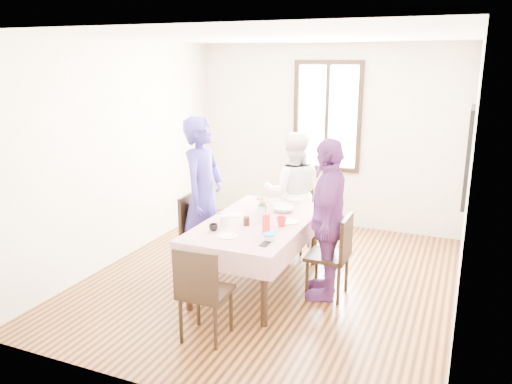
% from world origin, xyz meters
% --- Properties ---
extents(ground, '(4.50, 4.50, 0.00)m').
position_xyz_m(ground, '(0.00, 0.00, 0.00)').
color(ground, black).
rests_on(ground, ground).
extents(back_wall, '(4.00, 0.00, 4.00)m').
position_xyz_m(back_wall, '(0.00, 2.25, 1.35)').
color(back_wall, beige).
rests_on(back_wall, ground).
extents(right_wall, '(0.00, 4.50, 4.50)m').
position_xyz_m(right_wall, '(2.00, 0.00, 1.35)').
color(right_wall, beige).
rests_on(right_wall, ground).
extents(window_frame, '(1.02, 0.06, 1.62)m').
position_xyz_m(window_frame, '(0.00, 2.23, 1.65)').
color(window_frame, black).
rests_on(window_frame, back_wall).
extents(window_pane, '(0.90, 0.02, 1.50)m').
position_xyz_m(window_pane, '(0.00, 2.24, 1.65)').
color(window_pane, white).
rests_on(window_pane, back_wall).
extents(art_poster, '(0.04, 0.76, 0.96)m').
position_xyz_m(art_poster, '(1.98, 0.30, 1.55)').
color(art_poster, red).
rests_on(art_poster, right_wall).
extents(dining_table, '(0.94, 1.75, 0.75)m').
position_xyz_m(dining_table, '(-0.08, -0.21, 0.38)').
color(dining_table, black).
rests_on(dining_table, ground).
extents(tablecloth, '(1.06, 1.87, 0.01)m').
position_xyz_m(tablecloth, '(-0.08, -0.21, 0.76)').
color(tablecloth, '#570315').
rests_on(tablecloth, dining_table).
extents(chair_left, '(0.43, 0.43, 0.91)m').
position_xyz_m(chair_left, '(-0.87, -0.05, 0.46)').
color(chair_left, black).
rests_on(chair_left, ground).
extents(chair_right, '(0.43, 0.43, 0.91)m').
position_xyz_m(chair_right, '(0.71, -0.16, 0.46)').
color(chair_right, black).
rests_on(chair_right, ground).
extents(chair_far, '(0.42, 0.42, 0.91)m').
position_xyz_m(chair_far, '(-0.08, 0.99, 0.46)').
color(chair_far, black).
rests_on(chair_far, ground).
extents(chair_near, '(0.44, 0.44, 0.91)m').
position_xyz_m(chair_near, '(-0.08, -1.42, 0.46)').
color(chair_near, black).
rests_on(chair_near, ground).
extents(person_left, '(0.44, 0.68, 1.85)m').
position_xyz_m(person_left, '(-0.84, -0.05, 0.93)').
color(person_left, navy).
rests_on(person_left, ground).
extents(person_far, '(0.93, 0.83, 1.59)m').
position_xyz_m(person_far, '(-0.08, 0.97, 0.79)').
color(person_far, white).
rests_on(person_far, ground).
extents(person_right, '(0.59, 1.06, 1.72)m').
position_xyz_m(person_right, '(0.68, -0.16, 0.86)').
color(person_right, '#602B6E').
rests_on(person_right, ground).
extents(mug_black, '(0.12, 0.12, 0.07)m').
position_xyz_m(mug_black, '(-0.37, -0.70, 0.80)').
color(mug_black, black).
rests_on(mug_black, tablecloth).
extents(mug_flag, '(0.15, 0.15, 0.10)m').
position_xyz_m(mug_flag, '(0.22, -0.29, 0.81)').
color(mug_flag, red).
rests_on(mug_flag, tablecloth).
extents(mug_green, '(0.14, 0.14, 0.08)m').
position_xyz_m(mug_green, '(-0.17, 0.13, 0.80)').
color(mug_green, '#0C7226').
rests_on(mug_green, tablecloth).
extents(serving_bowl, '(0.27, 0.27, 0.06)m').
position_xyz_m(serving_bowl, '(0.06, 0.22, 0.79)').
color(serving_bowl, white).
rests_on(serving_bowl, tablecloth).
extents(juice_carton, '(0.06, 0.06, 0.19)m').
position_xyz_m(juice_carton, '(0.14, -0.53, 0.86)').
color(juice_carton, red).
rests_on(juice_carton, tablecloth).
extents(butter_tub, '(0.11, 0.11, 0.05)m').
position_xyz_m(butter_tub, '(0.26, -0.73, 0.79)').
color(butter_tub, white).
rests_on(butter_tub, tablecloth).
extents(jam_jar, '(0.07, 0.07, 0.10)m').
position_xyz_m(jam_jar, '(-0.13, -0.41, 0.81)').
color(jam_jar, black).
rests_on(jam_jar, tablecloth).
extents(drinking_glass, '(0.08, 0.08, 0.11)m').
position_xyz_m(drinking_glass, '(-0.34, -0.52, 0.82)').
color(drinking_glass, silver).
rests_on(drinking_glass, tablecloth).
extents(smartphone, '(0.07, 0.15, 0.01)m').
position_xyz_m(smartphone, '(0.27, -0.86, 0.77)').
color(smartphone, black).
rests_on(smartphone, tablecloth).
extents(flower_vase, '(0.07, 0.07, 0.15)m').
position_xyz_m(flower_vase, '(-0.05, -0.18, 0.84)').
color(flower_vase, silver).
rests_on(flower_vase, tablecloth).
extents(plate_left, '(0.20, 0.20, 0.01)m').
position_xyz_m(plate_left, '(-0.41, -0.13, 0.77)').
color(plate_left, white).
rests_on(plate_left, tablecloth).
extents(plate_right, '(0.20, 0.20, 0.01)m').
position_xyz_m(plate_right, '(0.26, -0.13, 0.77)').
color(plate_right, white).
rests_on(plate_right, tablecloth).
extents(plate_far, '(0.20, 0.20, 0.01)m').
position_xyz_m(plate_far, '(-0.06, 0.48, 0.77)').
color(plate_far, white).
rests_on(plate_far, tablecloth).
extents(plate_near, '(0.20, 0.20, 0.01)m').
position_xyz_m(plate_near, '(-0.16, -0.80, 0.77)').
color(plate_near, white).
rests_on(plate_near, tablecloth).
extents(butter_lid, '(0.12, 0.12, 0.01)m').
position_xyz_m(butter_lid, '(0.26, -0.73, 0.82)').
color(butter_lid, blue).
rests_on(butter_lid, butter_tub).
extents(flower_bunch, '(0.09, 0.09, 0.10)m').
position_xyz_m(flower_bunch, '(-0.05, -0.18, 0.96)').
color(flower_bunch, yellow).
rests_on(flower_bunch, flower_vase).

